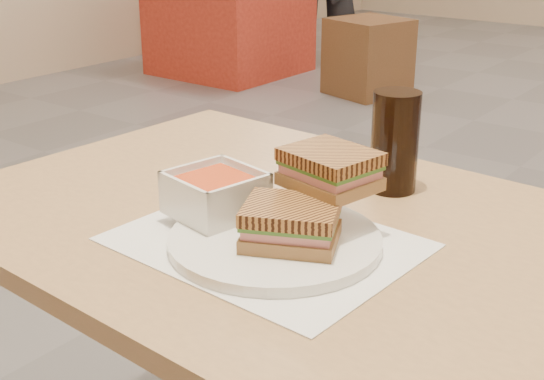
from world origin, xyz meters
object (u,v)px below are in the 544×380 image
Objects in this scene: main_table at (339,308)px; cola_glass at (395,142)px; bg_chair_0r at (368,57)px; plate at (275,241)px; bg_chair_0l at (233,38)px; bg_table_0 at (230,17)px; panini_lower at (291,224)px; soup_bowl at (216,195)px.

cola_glass is at bearing 98.81° from main_table.
cola_glass is at bearing -59.36° from bg_chair_0r.
plate is (-0.05, -0.09, 0.12)m from main_table.
bg_table_0 is at bearing -56.20° from bg_chair_0l.
panini_lower reaches higher than plate.
plate is 0.29m from cola_glass.
panini_lower reaches higher than main_table.
cola_glass is 3.73m from bg_chair_0r.
bg_table_0 is (-3.02, 3.42, -0.36)m from plate.
plate is at bearing -4.56° from soup_bowl.
soup_bowl is at bearing 174.50° from panini_lower.
bg_chair_0r is (1.26, -0.12, 0.02)m from bg_chair_0l.
soup_bowl is at bearing -49.58° from bg_table_0.
cola_glass is 0.35× the size of bg_chair_0l.
main_table is 9.24× the size of soup_bowl.
cola_glass is at bearing -46.37° from bg_chair_0l.
cola_glass is 0.30× the size of bg_chair_0r.
bg_table_0 is at bearing 132.60° from main_table.
main_table is at bearing 76.62° from panini_lower.
main_table is 7.79× the size of cola_glass.
bg_table_0 is at bearing 134.03° from cola_glass.
cola_glass is 4.39m from bg_table_0.
panini_lower is at bearing -48.65° from bg_chair_0l.
bg_chair_0l is at bearing 131.35° from panini_lower.
cola_glass reaches higher than bg_table_0.
soup_bowl is 0.25× the size of bg_chair_0r.
bg_chair_0r is at bearing 118.64° from panini_lower.
bg_table_0 is 1.72× the size of bg_chair_0r.
panini_lower reaches higher than bg_chair_0r.
panini_lower is 0.28× the size of bg_chair_0r.
plate is 0.53× the size of bg_chair_0r.
panini_lower is 3.97m from bg_chair_0r.
bg_chair_0l is (-3.13, 3.29, -0.60)m from cola_glass.
plate is at bearing -61.70° from bg_chair_0r.
soup_bowl is 0.30m from cola_glass.
bg_chair_0l is at bearing 133.63° from cola_glass.
panini_lower is 0.29m from cola_glass.
soup_bowl is (-0.16, -0.08, 0.16)m from main_table.
bg_chair_0r reaches higher than bg_chair_0l.
panini_lower is 4.79m from bg_chair_0l.
bg_table_0 is (-3.07, 3.33, -0.23)m from main_table.
cola_glass is (-0.03, 0.19, 0.19)m from main_table.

